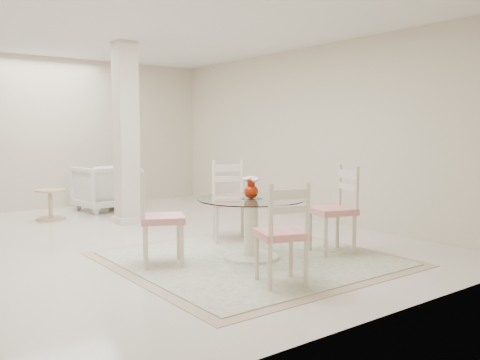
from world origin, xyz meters
TOP-DOWN VIEW (x-y plane):
  - ground at (0.00, 0.00)m, footprint 7.00×7.00m
  - room_shell at (0.00, 0.00)m, footprint 6.02×7.02m
  - column at (0.50, 1.30)m, footprint 0.30×0.30m
  - area_rug at (0.63, -1.56)m, footprint 2.78×2.78m
  - dining_table at (0.63, -1.56)m, footprint 1.15×1.15m
  - red_vase at (0.64, -1.56)m, footprint 0.18×0.17m
  - dining_chair_east at (1.59, -1.93)m, footprint 0.55×0.55m
  - dining_chair_north at (1.02, -0.61)m, footprint 0.61×0.61m
  - dining_chair_west at (-0.31, -1.18)m, footprint 0.58×0.58m
  - dining_chair_south at (0.26, -2.51)m, footprint 0.53×0.53m
  - armchair_white at (0.69, 2.73)m, footprint 0.94×0.96m
  - side_table at (-0.35, 2.29)m, footprint 0.46×0.46m

SIDE VIEW (x-z plane):
  - ground at x=0.00m, z-range 0.00..0.00m
  - area_rug at x=0.63m, z-range 0.00..0.02m
  - side_table at x=-0.35m, z-range -0.02..0.46m
  - dining_table at x=0.63m, z-range 0.01..0.67m
  - armchair_white at x=0.69m, z-range 0.00..0.80m
  - dining_chair_south at x=0.26m, z-range 0.03..1.06m
  - dining_chair_west at x=-0.31m, z-range 0.03..1.12m
  - dining_chair_east at x=1.59m, z-range 0.03..1.13m
  - dining_chair_north at x=1.02m, z-range 0.03..1.15m
  - red_vase at x=0.64m, z-range 0.66..0.90m
  - column at x=0.50m, z-range 0.00..2.70m
  - room_shell at x=0.00m, z-range 0.50..3.21m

